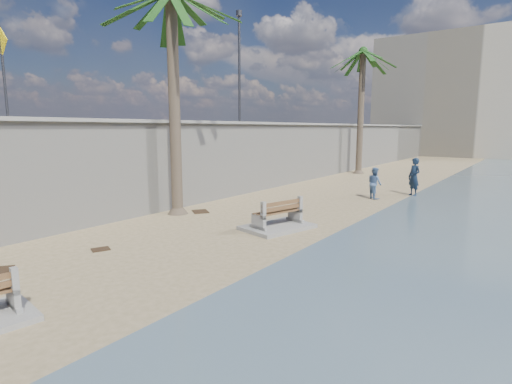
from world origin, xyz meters
The scene contains 12 objects.
ground_plane centered at (0.00, 0.00, 0.00)m, with size 140.00×140.00×0.00m, color tan.
seawall centered at (-5.20, 20.00, 1.75)m, with size 0.45×70.00×3.50m, color gray.
wall_cap centered at (-5.20, 20.00, 3.55)m, with size 0.80×70.00×0.12m, color gray.
end_building centered at (-2.00, 52.00, 7.00)m, with size 18.00×12.00×14.00m, color #B7AA93.
bench_far centered at (0.19, 7.26, 0.41)m, with size 2.04×2.56×0.94m.
palm_back centered at (-3.85, 24.48, 8.48)m, with size 5.00×5.00×9.53m.
pedestrian_sign centered at (-5.00, 1.50, 5.15)m, with size 0.78×0.07×2.40m.
streetlight centered at (-5.10, 12.00, 6.64)m, with size 0.28×0.28×5.12m.
person_a centered at (2.06, 16.66, 1.07)m, with size 0.77×0.52×2.14m, color #142338.
person_b centered at (0.81, 14.68, 0.83)m, with size 0.80×0.62×1.65m, color #486795.
debris_c centered at (-3.76, 7.72, 0.01)m, with size 0.72×0.58×0.03m, color #382616.
debris_d centered at (-2.48, 2.47, 0.01)m, with size 0.46×0.37×0.03m, color #382616.
Camera 1 is at (7.14, -3.56, 3.29)m, focal length 28.00 mm.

